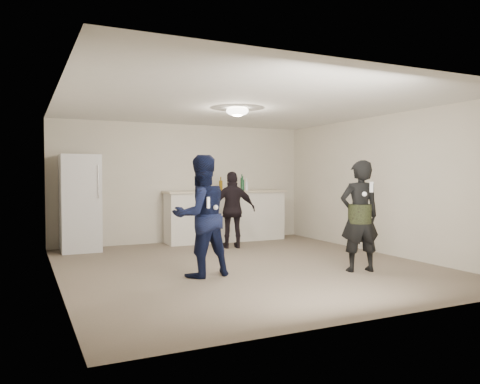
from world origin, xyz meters
name	(u,v)px	position (x,y,z in m)	size (l,w,h in m)	color
floor	(245,266)	(0.00, 0.00, 0.00)	(6.00, 6.00, 0.00)	#6B5B4C
ceiling	(246,105)	(0.00, 0.00, 2.50)	(6.00, 6.00, 0.00)	silver
wall_back	(184,183)	(0.00, 3.00, 1.25)	(6.00, 6.00, 0.00)	beige
wall_front	(380,192)	(0.00, -3.00, 1.25)	(6.00, 6.00, 0.00)	beige
wall_left	(56,188)	(-2.75, 0.00, 1.25)	(6.00, 6.00, 0.00)	beige
wall_right	(382,185)	(2.75, 0.00, 1.25)	(6.00, 6.00, 0.00)	beige
counter	(226,217)	(0.83, 2.67, 0.53)	(2.60, 0.56, 1.05)	silver
counter_top	(226,192)	(0.83, 2.67, 1.07)	(2.68, 0.64, 0.04)	beige
fridge	(80,203)	(-2.17, 2.60, 0.90)	(0.70, 0.70, 1.80)	white
fridge_handle	(98,182)	(-1.89, 2.23, 1.30)	(0.02, 0.02, 0.60)	silver
ceiling_dome	(237,111)	(0.00, 0.30, 2.45)	(0.36, 0.36, 0.16)	white
shaker	(202,187)	(0.26, 2.63, 1.18)	(0.08, 0.08, 0.17)	#BABBBF
man	(201,216)	(-0.90, -0.43, 0.85)	(0.83, 0.64, 1.70)	#101A44
woman	(360,216)	(1.33, -1.10, 0.82)	(0.60, 0.39, 1.63)	black
camo_shorts	(360,214)	(1.33, -1.10, 0.85)	(0.34, 0.34, 0.28)	#283217
spectator	(233,210)	(0.57, 1.73, 0.75)	(0.87, 0.36, 1.49)	black
remote_man	(208,203)	(-0.90, -0.71, 1.05)	(0.04, 0.04, 0.15)	silver
nunchuk_man	(216,207)	(-0.78, -0.68, 0.98)	(0.07, 0.07, 0.07)	silver
remote_woman	(371,187)	(1.33, -1.35, 1.25)	(0.04, 0.04, 0.15)	white
nunchuk_woman	(364,194)	(1.23, -1.32, 1.15)	(0.07, 0.07, 0.07)	white
bottle_cluster	(231,185)	(0.93, 2.62, 1.20)	(0.91, 0.31, 0.28)	white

